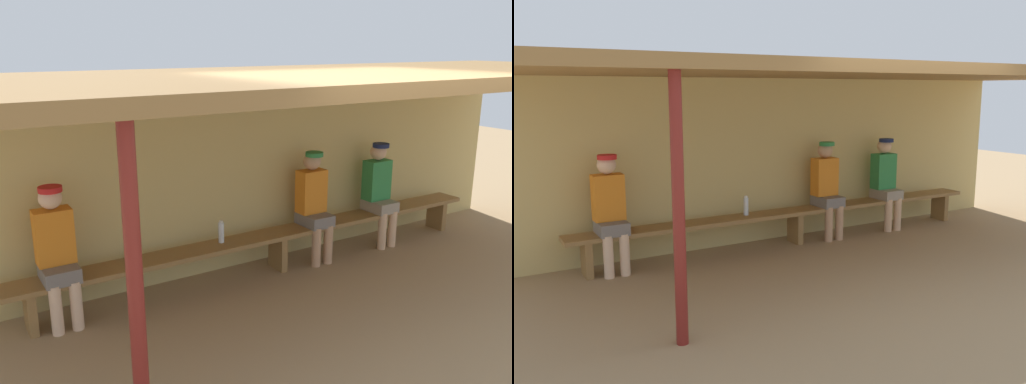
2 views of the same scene
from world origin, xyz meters
The scene contains 9 objects.
ground_plane centered at (0.00, 0.00, 0.00)m, with size 24.00×24.00×0.00m, color #9E7F59.
back_wall centered at (0.00, 2.00, 1.10)m, with size 8.00×0.20×2.20m, color tan.
dugout_roof centered at (0.00, 0.70, 2.26)m, with size 8.00×2.80×0.12m, color olive.
support_post centered at (-2.45, -0.55, 1.10)m, with size 0.10×0.10×2.20m, color maroon.
bench centered at (0.00, 1.55, 0.39)m, with size 6.00×0.36×0.46m.
player_shirtless_tan centered at (1.59, 1.55, 0.75)m, with size 0.34×0.42×1.34m.
player_in_white centered at (0.52, 1.55, 0.75)m, with size 0.34×0.42×1.34m.
player_in_blue centered at (-2.46, 1.55, 0.75)m, with size 0.34×0.42×1.34m.
water_bottle_clear centered at (-0.73, 1.60, 0.58)m, with size 0.06×0.06×0.25m.
Camera 1 is at (-3.40, -3.39, 2.58)m, focal length 38.27 mm.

